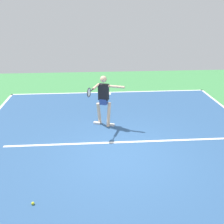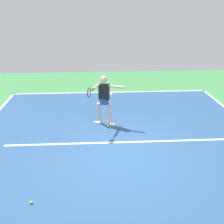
{
  "view_description": "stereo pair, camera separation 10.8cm",
  "coord_description": "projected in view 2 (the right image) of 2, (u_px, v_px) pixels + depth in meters",
  "views": [
    {
      "loc": [
        0.75,
        6.3,
        3.95
      ],
      "look_at": [
        0.21,
        -1.01,
        0.9
      ],
      "focal_mm": 41.68,
      "sensor_mm": 36.0,
      "label": 1
    },
    {
      "loc": [
        0.64,
        6.3,
        3.95
      ],
      "look_at": [
        0.21,
        -1.01,
        0.9
      ],
      "focal_mm": 41.68,
      "sensor_mm": 36.0,
      "label": 2
    }
  ],
  "objects": [
    {
      "name": "court_line_service",
      "position": [
        119.0,
        142.0,
        8.02
      ],
      "size": [
        7.0,
        0.1,
        0.01
      ],
      "primitive_type": "cube",
      "color": "white",
      "rests_on": "ground_plane"
    },
    {
      "name": "court_line_centre_mark",
      "position": [
        111.0,
        94.0,
        12.4
      ],
      "size": [
        0.1,
        0.3,
        0.01
      ],
      "primitive_type": "cube",
      "color": "white",
      "rests_on": "ground_plane"
    },
    {
      "name": "ground_plane",
      "position": [
        121.0,
        155.0,
        7.36
      ],
      "size": [
        19.63,
        19.63,
        0.0
      ],
      "primitive_type": "plane",
      "color": "#428E4C"
    },
    {
      "name": "court_surface",
      "position": [
        121.0,
        155.0,
        7.36
      ],
      "size": [
        9.33,
        11.44,
        0.0
      ],
      "primitive_type": "cube",
      "color": "#2D5484",
      "rests_on": "ground_plane"
    },
    {
      "name": "court_line_baseline_near",
      "position": [
        111.0,
        92.0,
        12.58
      ],
      "size": [
        9.33,
        0.1,
        0.01
      ],
      "primitive_type": "cube",
      "color": "white",
      "rests_on": "ground_plane"
    },
    {
      "name": "tennis_player",
      "position": [
        104.0,
        98.0,
        8.77
      ],
      "size": [
        1.23,
        1.15,
        1.79
      ],
      "rotation": [
        0.0,
        0.0,
        -0.36
      ],
      "color": "beige",
      "rests_on": "ground_plane"
    },
    {
      "name": "tennis_ball_near_player",
      "position": [
        31.0,
        202.0,
        5.54
      ],
      "size": [
        0.07,
        0.07,
        0.07
      ],
      "primitive_type": "sphere",
      "color": "yellow",
      "rests_on": "ground_plane"
    }
  ]
}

